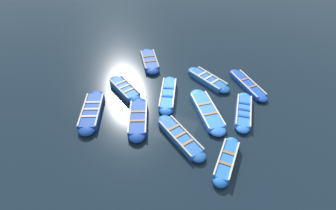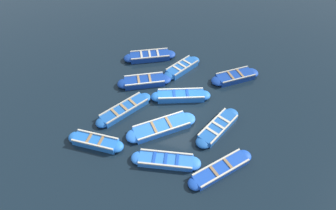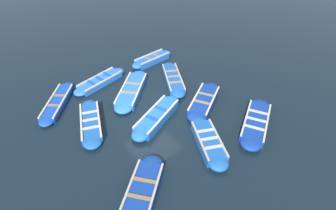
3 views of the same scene
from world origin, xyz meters
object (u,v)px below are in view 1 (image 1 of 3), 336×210
boat_bow_out (207,111)px  boat_far_corner (243,111)px  boat_centre (125,89)px  boat_inner_gap (138,119)px  boat_outer_right (92,112)px  boat_broadside (180,137)px  boat_tucked (226,161)px  boat_near_quay (168,95)px  boat_stern_in (208,80)px  boat_end_of_row (150,61)px  boat_drifting (248,85)px

boat_bow_out → boat_far_corner: boat_bow_out is taller
boat_centre → boat_bow_out: (5.42, 0.41, -0.03)m
boat_inner_gap → boat_far_corner: (5.19, 3.24, -0.04)m
boat_outer_right → boat_broadside: 5.43m
boat_outer_right → boat_far_corner: size_ratio=1.06×
boat_tucked → boat_broadside: (-2.62, 0.42, -0.03)m
boat_inner_gap → boat_far_corner: size_ratio=0.99×
boat_centre → boat_outer_right: bearing=-102.0°
boat_tucked → boat_bow_out: 3.58m
boat_bow_out → boat_near_quay: bearing=173.6°
boat_tucked → boat_centre: bearing=161.4°
boat_near_quay → boat_bow_out: bearing=-6.4°
boat_bow_out → boat_stern_in: bearing=108.4°
boat_stern_in → boat_end_of_row: (-4.62, 0.25, 0.02)m
boat_drifting → boat_far_corner: boat_far_corner is taller
boat_drifting → boat_near_quay: 5.34m
boat_stern_in → boat_end_of_row: 4.63m
boat_end_of_row → boat_bow_out: boat_end_of_row is taller
boat_stern_in → boat_far_corner: (2.92, -2.04, -0.01)m
boat_stern_in → boat_inner_gap: boat_inner_gap is taller
boat_stern_in → boat_outer_right: bearing=-129.9°
boat_tucked → boat_far_corner: boat_tucked is taller
boat_near_quay → boat_broadside: boat_near_quay is taller
boat_tucked → boat_bow_out: bearing=125.0°
boat_far_corner → boat_tucked: bearing=-88.3°
boat_tucked → boat_far_corner: size_ratio=0.88×
boat_near_quay → boat_inner_gap: 2.70m
boat_near_quay → boat_bow_out: size_ratio=1.01×
boat_outer_right → boat_end_of_row: bearing=86.6°
boat_centre → boat_bow_out: boat_centre is taller
boat_outer_right → boat_bow_out: 6.69m
boat_near_quay → boat_drifting: bearing=37.8°
boat_inner_gap → boat_centre: bearing=138.3°
boat_end_of_row → boat_inner_gap: 6.02m
boat_centre → boat_inner_gap: bearing=-41.7°
boat_near_quay → boat_stern_in: (1.70, 2.64, -0.04)m
boat_tucked → boat_far_corner: (-0.12, 3.84, -0.04)m
boat_end_of_row → boat_far_corner: (7.54, -2.30, -0.03)m
boat_tucked → boat_near_quay: (-4.73, 3.23, 0.01)m
boat_stern_in → boat_centre: bearing=-142.9°
boat_stern_in → boat_bow_out: bearing=-71.6°
boat_end_of_row → boat_centre: bearing=-87.1°
boat_inner_gap → boat_far_corner: bearing=32.0°
boat_drifting → boat_centre: boat_centre is taller
boat_centre → boat_bow_out: bearing=4.4°
boat_drifting → boat_near_quay: size_ratio=0.87×
boat_inner_gap → boat_bow_out: boat_inner_gap is taller
boat_tucked → boat_near_quay: size_ratio=0.84×
boat_drifting → boat_broadside: (-2.11, -6.09, 0.02)m
boat_drifting → boat_outer_right: bearing=-138.7°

